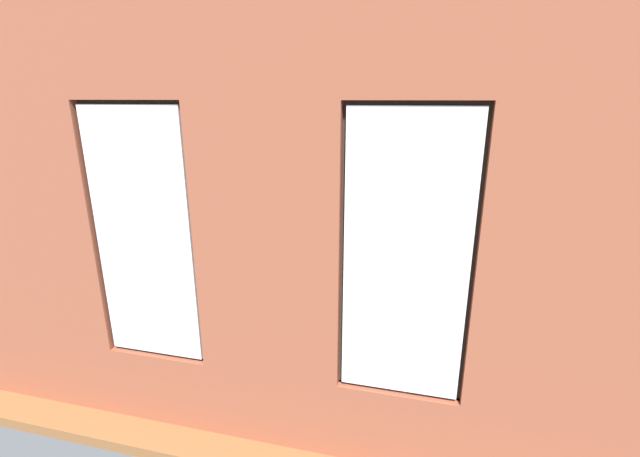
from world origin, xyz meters
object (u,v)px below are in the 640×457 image
object	(u,v)px
potted_plant_between_couches	(441,344)
potted_plant_corner_near_left	(505,242)
coffee_table	(299,284)
potted_plant_mid_room_small	(390,259)
potted_plant_corner_far_left	(589,372)
potted_plant_foreground_right	(236,216)
couch_left	(520,309)
papasan_chair	(351,231)
media_console	(185,258)
couch_by_window	(295,358)
table_plant_small	(299,271)
tv_flatscreen	(181,222)
remote_silver	(289,275)
candle_jar	(267,277)
cup_ceramic	(328,275)
potted_plant_by_left_couch	(474,265)
potted_plant_beside_window_right	(101,289)
potted_plant_near_tv	(180,252)

from	to	relation	value
potted_plant_between_couches	potted_plant_corner_near_left	xyz separation A→B (m)	(-1.11, -3.73, -0.21)
coffee_table	potted_plant_mid_room_small	bearing A→B (deg)	-143.55
potted_plant_corner_far_left	potted_plant_foreground_right	size ratio (longest dim) A/B	1.48
couch_left	papasan_chair	distance (m)	3.25
media_console	potted_plant_mid_room_small	world-z (taller)	potted_plant_mid_room_small
couch_by_window	couch_left	distance (m)	2.79
table_plant_small	tv_flatscreen	size ratio (longest dim) A/B	0.24
table_plant_small	remote_silver	bearing A→B (deg)	-29.85
candle_jar	potted_plant_between_couches	xyz separation A→B (m)	(-2.16, 1.41, 0.19)
cup_ceramic	potted_plant_by_left_couch	world-z (taller)	cup_ceramic
tv_flatscreen	potted_plant_corner_near_left	xyz separation A→B (m)	(-5.05, -1.41, -0.39)
tv_flatscreen	potted_plant_beside_window_right	world-z (taller)	potted_plant_beside_window_right
potted_plant_near_tv	potted_plant_by_left_couch	bearing A→B (deg)	-158.93
potted_plant_beside_window_right	coffee_table	bearing A→B (deg)	-132.89
candle_jar	potted_plant_beside_window_right	distance (m)	2.00
table_plant_small	potted_plant_near_tv	size ratio (longest dim) A/B	0.20
candle_jar	potted_plant_by_left_couch	bearing A→B (deg)	-151.53
potted_plant_by_left_couch	potted_plant_between_couches	bearing A→B (deg)	79.06
potted_plant_near_tv	media_console	bearing A→B (deg)	-59.89
potted_plant_between_couches	potted_plant_mid_room_small	xyz separation A→B (m)	(0.65, -2.34, -0.14)
potted_plant_foreground_right	potted_plant_beside_window_right	size ratio (longest dim) A/B	0.68
couch_left	candle_jar	xyz separation A→B (m)	(3.12, 0.14, 0.13)
coffee_table	media_console	world-z (taller)	media_console
candle_jar	potted_plant_mid_room_small	distance (m)	1.78
tv_flatscreen	potted_plant_foreground_right	distance (m)	1.41
couch_by_window	media_console	xyz separation A→B (m)	(2.61, -2.38, -0.10)
couch_left	tv_flatscreen	bearing A→B (deg)	-94.17
papasan_chair	potted_plant_by_left_couch	world-z (taller)	papasan_chair
potted_plant_between_couches	potted_plant_foreground_right	size ratio (longest dim) A/B	1.10
potted_plant_beside_window_right	potted_plant_between_couches	bearing A→B (deg)	-177.18
couch_by_window	remote_silver	bearing A→B (deg)	-70.35
couch_by_window	cup_ceramic	world-z (taller)	couch_by_window
potted_plant_corner_far_left	couch_left	bearing A→B (deg)	-84.83
couch_left	candle_jar	bearing A→B (deg)	-82.62
candle_jar	cup_ceramic	bearing A→B (deg)	-162.03
potted_plant_corner_far_left	potted_plant_corner_near_left	size ratio (longest dim) A/B	1.98
potted_plant_corner_near_left	papasan_chair	bearing A→B (deg)	0.25
couch_by_window	potted_plant_near_tv	bearing A→B (deg)	-34.63
couch_left	potted_plant_corner_near_left	size ratio (longest dim) A/B	2.54
media_console	potted_plant_foreground_right	size ratio (longest dim) A/B	1.03
cup_ceramic	table_plant_small	xyz separation A→B (m)	(0.37, 0.13, 0.07)
potted_plant_between_couches	potted_plant_corner_far_left	bearing A→B (deg)	172.66
media_console	papasan_chair	bearing A→B (deg)	-150.65
coffee_table	potted_plant_mid_room_small	distance (m)	1.39
couch_left	potted_plant_between_couches	xyz separation A→B (m)	(0.96, 1.54, 0.32)
potted_plant_mid_room_small	potted_plant_foreground_right	xyz separation A→B (m)	(2.99, -1.34, 0.08)
couch_left	potted_plant_between_couches	world-z (taller)	potted_plant_between_couches
candle_jar	remote_silver	size ratio (longest dim) A/B	0.55
media_console	couch_left	bearing A→B (deg)	170.97
potted_plant_by_left_couch	potted_plant_corner_near_left	bearing A→B (deg)	-122.98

